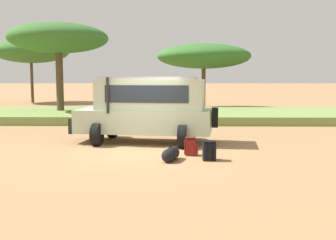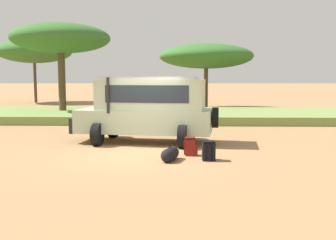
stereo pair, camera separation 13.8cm
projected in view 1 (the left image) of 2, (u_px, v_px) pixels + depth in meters
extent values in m
plane|color=#9E754C|center=(142.00, 154.00, 12.41)|extent=(320.00, 320.00, 0.00)
cube|color=olive|center=(157.00, 115.00, 23.02)|extent=(120.00, 7.00, 0.44)
cube|color=#B2C6A8|center=(145.00, 121.00, 14.54)|extent=(5.11, 2.52, 0.84)
cube|color=#B2C6A8|center=(151.00, 94.00, 14.40)|extent=(4.02, 2.27, 1.10)
cube|color=#232D38|center=(111.00, 95.00, 14.63)|extent=(0.26, 1.55, 0.77)
cube|color=#232D38|center=(146.00, 94.00, 13.51)|extent=(2.92, 0.42, 0.60)
cube|color=#232D38|center=(155.00, 92.00, 15.28)|extent=(2.92, 0.42, 0.60)
cube|color=#B7B7B7|center=(150.00, 78.00, 14.35)|extent=(3.62, 2.14, 0.10)
cube|color=black|center=(79.00, 124.00, 14.94)|extent=(0.37, 1.62, 0.56)
cylinder|color=black|center=(108.00, 95.00, 13.65)|extent=(0.10, 0.10, 1.25)
cylinder|color=black|center=(97.00, 135.00, 13.86)|extent=(0.38, 0.83, 0.80)
cylinder|color=black|center=(113.00, 128.00, 15.76)|extent=(0.38, 0.83, 0.80)
cylinder|color=black|center=(182.00, 136.00, 13.41)|extent=(0.38, 0.83, 0.80)
cylinder|color=black|center=(188.00, 129.00, 15.32)|extent=(0.38, 0.83, 0.80)
cylinder|color=black|center=(215.00, 118.00, 14.15)|extent=(0.31, 0.76, 0.74)
cube|color=maroon|center=(190.00, 147.00, 12.17)|extent=(0.30, 0.32, 0.50)
cube|color=maroon|center=(196.00, 149.00, 12.17)|extent=(0.08, 0.24, 0.27)
cube|color=#4D100E|center=(190.00, 138.00, 12.14)|extent=(0.32, 0.31, 0.07)
cylinder|color=#4D100E|center=(185.00, 147.00, 12.24)|extent=(0.04, 0.04, 0.42)
cylinder|color=#4D100E|center=(185.00, 148.00, 12.10)|extent=(0.04, 0.04, 0.42)
cube|color=black|center=(209.00, 152.00, 11.43)|extent=(0.38, 0.33, 0.50)
cube|color=black|center=(208.00, 153.00, 11.63)|extent=(0.28, 0.09, 0.28)
cube|color=black|center=(209.00, 142.00, 11.40)|extent=(0.36, 0.35, 0.07)
cylinder|color=black|center=(207.00, 153.00, 11.25)|extent=(0.04, 0.04, 0.43)
cylinder|color=black|center=(213.00, 153.00, 11.25)|extent=(0.04, 0.04, 0.43)
cylinder|color=black|center=(171.00, 154.00, 11.40)|extent=(0.52, 0.65, 0.38)
sphere|color=black|center=(173.00, 152.00, 11.67)|extent=(0.37, 0.37, 0.37)
sphere|color=black|center=(168.00, 156.00, 11.12)|extent=(0.37, 0.37, 0.37)
torus|color=black|center=(171.00, 147.00, 11.38)|extent=(0.07, 0.16, 0.16)
cylinder|color=brown|center=(32.00, 82.00, 37.68)|extent=(0.27, 0.27, 3.96)
ellipsoid|color=#336628|center=(31.00, 51.00, 37.37)|extent=(7.14, 6.68, 2.18)
cylinder|color=brown|center=(60.00, 85.00, 23.54)|extent=(0.43, 0.43, 3.99)
ellipsoid|color=#336628|center=(58.00, 38.00, 23.24)|extent=(5.88, 5.62, 1.75)
cylinder|color=brown|center=(203.00, 88.00, 30.57)|extent=(0.32, 0.32, 3.25)
ellipsoid|color=#336628|center=(204.00, 56.00, 30.31)|extent=(7.23, 7.12, 1.90)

